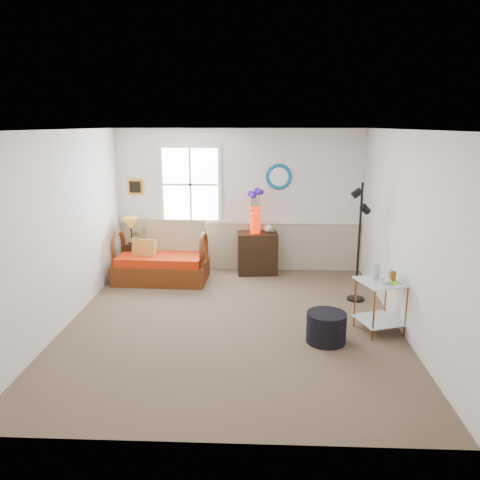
{
  "coord_description": "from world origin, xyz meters",
  "views": [
    {
      "loc": [
        0.36,
        -5.97,
        2.66
      ],
      "look_at": [
        0.1,
        0.22,
        1.13
      ],
      "focal_mm": 35.0,
      "sensor_mm": 36.0,
      "label": 1
    }
  ],
  "objects_px": {
    "lamp_stand": "(133,259)",
    "floor_lamp": "(359,243)",
    "cabinet": "(257,253)",
    "side_table": "(380,306)",
    "ottoman": "(326,327)",
    "loveseat": "(161,252)"
  },
  "relations": [
    {
      "from": "floor_lamp",
      "to": "ottoman",
      "type": "distance_m",
      "value": 1.78
    },
    {
      "from": "lamp_stand",
      "to": "cabinet",
      "type": "bearing_deg",
      "value": 4.65
    },
    {
      "from": "floor_lamp",
      "to": "lamp_stand",
      "type": "bearing_deg",
      "value": 156.45
    },
    {
      "from": "lamp_stand",
      "to": "cabinet",
      "type": "xyz_separation_m",
      "value": [
        2.26,
        0.18,
        0.1
      ]
    },
    {
      "from": "ottoman",
      "to": "side_table",
      "type": "bearing_deg",
      "value": 24.73
    },
    {
      "from": "cabinet",
      "to": "loveseat",
      "type": "bearing_deg",
      "value": -168.07
    },
    {
      "from": "cabinet",
      "to": "ottoman",
      "type": "height_order",
      "value": "cabinet"
    },
    {
      "from": "cabinet",
      "to": "floor_lamp",
      "type": "relative_size",
      "value": 0.42
    },
    {
      "from": "loveseat",
      "to": "lamp_stand",
      "type": "relative_size",
      "value": 2.75
    },
    {
      "from": "lamp_stand",
      "to": "floor_lamp",
      "type": "xyz_separation_m",
      "value": [
        3.8,
        -1.11,
        0.63
      ]
    },
    {
      "from": "lamp_stand",
      "to": "side_table",
      "type": "height_order",
      "value": "side_table"
    },
    {
      "from": "side_table",
      "to": "floor_lamp",
      "type": "bearing_deg",
      "value": 93.9
    },
    {
      "from": "side_table",
      "to": "lamp_stand",
      "type": "bearing_deg",
      "value": 149.91
    },
    {
      "from": "floor_lamp",
      "to": "side_table",
      "type": "bearing_deg",
      "value": -93.38
    },
    {
      "from": "floor_lamp",
      "to": "loveseat",
      "type": "bearing_deg",
      "value": 158.76
    },
    {
      "from": "lamp_stand",
      "to": "floor_lamp",
      "type": "height_order",
      "value": "floor_lamp"
    },
    {
      "from": "loveseat",
      "to": "cabinet",
      "type": "xyz_separation_m",
      "value": [
        1.66,
        0.5,
        -0.13
      ]
    },
    {
      "from": "lamp_stand",
      "to": "side_table",
      "type": "relative_size",
      "value": 0.81
    },
    {
      "from": "lamp_stand",
      "to": "side_table",
      "type": "bearing_deg",
      "value": -30.09
    },
    {
      "from": "side_table",
      "to": "ottoman",
      "type": "height_order",
      "value": "side_table"
    },
    {
      "from": "lamp_stand",
      "to": "ottoman",
      "type": "relative_size",
      "value": 1.14
    },
    {
      "from": "cabinet",
      "to": "side_table",
      "type": "relative_size",
      "value": 1.09
    }
  ]
}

